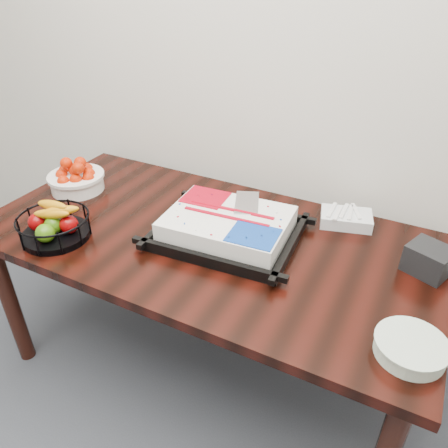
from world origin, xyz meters
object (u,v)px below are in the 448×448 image
at_px(tangerine_bowl, 76,176).
at_px(napkin_box, 429,260).
at_px(plate_stack, 410,348).
at_px(table, 206,252).
at_px(cake_tray, 228,227).
at_px(fruit_basket, 54,224).

bearing_deg(tangerine_bowl, napkin_box, 3.60).
xyz_separation_m(tangerine_bowl, plate_stack, (1.51, -0.32, -0.04)).
height_order(table, cake_tray, cake_tray).
distance_m(table, napkin_box, 0.83).
relative_size(plate_stack, napkin_box, 1.43).
height_order(table, plate_stack, plate_stack).
bearing_deg(napkin_box, table, -169.20).
xyz_separation_m(cake_tray, napkin_box, (0.71, 0.13, 0.00)).
bearing_deg(plate_stack, table, 161.74).
xyz_separation_m(cake_tray, tangerine_bowl, (-0.80, 0.04, 0.02)).
distance_m(tangerine_bowl, plate_stack, 1.55).
bearing_deg(fruit_basket, napkin_box, 18.47).
distance_m(cake_tray, plate_stack, 0.77).
bearing_deg(fruit_basket, tangerine_bowl, 121.41).
distance_m(table, cake_tray, 0.16).
xyz_separation_m(tangerine_bowl, napkin_box, (1.51, 0.10, -0.02)).
bearing_deg(tangerine_bowl, plate_stack, -11.98).
bearing_deg(table, napkin_box, 10.80).
xyz_separation_m(table, fruit_basket, (-0.51, -0.28, 0.15)).
distance_m(fruit_basket, napkin_box, 1.38).
bearing_deg(cake_tray, fruit_basket, -152.81).
height_order(tangerine_bowl, plate_stack, tangerine_bowl).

